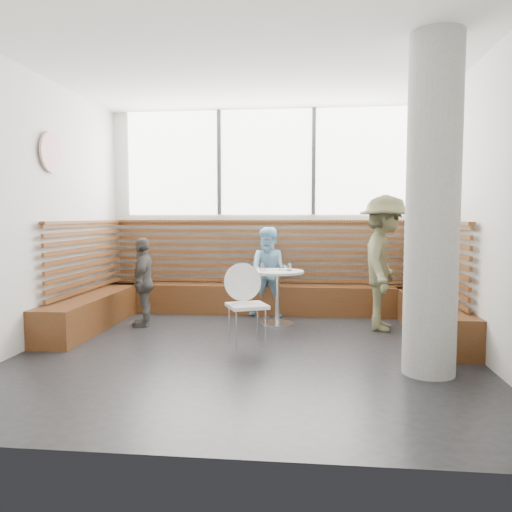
# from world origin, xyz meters

# --- Properties ---
(room) EXTENTS (5.00, 5.00, 3.20)m
(room) POSITION_xyz_m (0.00, 0.00, 1.60)
(room) COLOR silver
(room) RESTS_ON ground
(booth) EXTENTS (5.00, 2.50, 1.44)m
(booth) POSITION_xyz_m (0.00, 1.77, 0.41)
(booth) COLOR #482812
(booth) RESTS_ON ground
(concrete_column) EXTENTS (0.50, 0.50, 3.20)m
(concrete_column) POSITION_xyz_m (1.85, -0.60, 1.60)
(concrete_column) COLOR gray
(concrete_column) RESTS_ON ground
(wall_art) EXTENTS (0.03, 0.50, 0.50)m
(wall_art) POSITION_xyz_m (-2.46, 0.40, 2.30)
(wall_art) COLOR white
(wall_art) RESTS_ON room
(cafe_table) EXTENTS (0.74, 0.74, 0.76)m
(cafe_table) POSITION_xyz_m (0.25, 1.45, 0.55)
(cafe_table) COLOR silver
(cafe_table) RESTS_ON ground
(cafe_chair) EXTENTS (0.46, 0.45, 0.96)m
(cafe_chair) POSITION_xyz_m (-0.03, 0.35, 0.56)
(cafe_chair) COLOR white
(cafe_chair) RESTS_ON ground
(adult_man) EXTENTS (0.90, 1.28, 1.80)m
(adult_man) POSITION_xyz_m (1.69, 1.27, 0.90)
(adult_man) COLOR brown
(adult_man) RESTS_ON ground
(child_back) EXTENTS (0.68, 0.54, 1.36)m
(child_back) POSITION_xyz_m (0.12, 1.96, 0.68)
(child_back) COLOR #84BFE5
(child_back) RESTS_ON ground
(child_left) EXTENTS (0.42, 0.76, 1.22)m
(child_left) POSITION_xyz_m (-1.59, 1.17, 0.61)
(child_left) COLOR #4A4743
(child_left) RESTS_ON ground
(plate_near) EXTENTS (0.20, 0.20, 0.01)m
(plate_near) POSITION_xyz_m (0.16, 1.52, 0.77)
(plate_near) COLOR white
(plate_near) RESTS_ON cafe_table
(plate_far) EXTENTS (0.21, 0.21, 0.01)m
(plate_far) POSITION_xyz_m (0.34, 1.58, 0.77)
(plate_far) COLOR white
(plate_far) RESTS_ON cafe_table
(glass_left) EXTENTS (0.08, 0.08, 0.12)m
(glass_left) POSITION_xyz_m (0.06, 1.38, 0.82)
(glass_left) COLOR white
(glass_left) RESTS_ON cafe_table
(glass_mid) EXTENTS (0.07, 0.07, 0.10)m
(glass_mid) POSITION_xyz_m (0.31, 1.38, 0.81)
(glass_mid) COLOR white
(glass_mid) RESTS_ON cafe_table
(glass_right) EXTENTS (0.07, 0.07, 0.11)m
(glass_right) POSITION_xyz_m (0.42, 1.48, 0.82)
(glass_right) COLOR white
(glass_right) RESTS_ON cafe_table
(menu_card) EXTENTS (0.23, 0.18, 0.00)m
(menu_card) POSITION_xyz_m (0.29, 1.32, 0.76)
(menu_card) COLOR #A5C64C
(menu_card) RESTS_ON cafe_table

